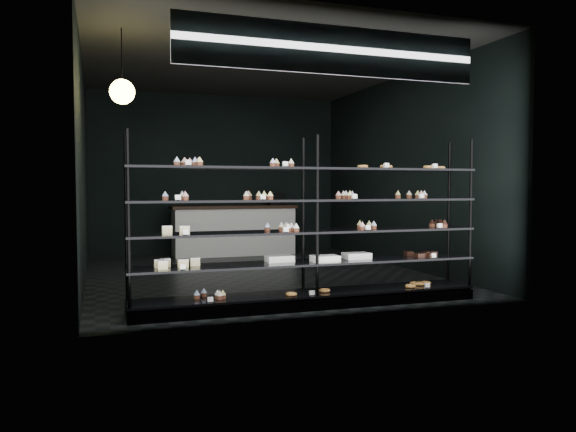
{
  "coord_description": "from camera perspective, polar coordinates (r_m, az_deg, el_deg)",
  "views": [
    {
      "loc": [
        -2.31,
        -8.3,
        1.35
      ],
      "look_at": [
        -0.14,
        -1.9,
        1.0
      ],
      "focal_mm": 35.0,
      "sensor_mm": 36.0,
      "label": 1
    }
  ],
  "objects": [
    {
      "name": "display_shelf",
      "position": [
        6.3,
        2.03,
        -3.58
      ],
      "size": [
        4.0,
        0.5,
        1.91
      ],
      "color": "black",
      "rests_on": "room"
    },
    {
      "name": "room",
      "position": [
        8.62,
        -3.17,
        4.65
      ],
      "size": [
        5.01,
        6.01,
        3.2
      ],
      "color": "black",
      "rests_on": "ground"
    },
    {
      "name": "service_counter",
      "position": [
        11.13,
        -5.45,
        -1.38
      ],
      "size": [
        2.46,
        0.65,
        1.23
      ],
      "color": "white",
      "rests_on": "room"
    },
    {
      "name": "signage",
      "position": [
        6.02,
        4.62,
        16.44
      ],
      "size": [
        3.3,
        0.05,
        0.5
      ],
      "color": "#0E1F46",
      "rests_on": "room"
    },
    {
      "name": "pendant_lamp",
      "position": [
        6.92,
        -16.49,
        12.02
      ],
      "size": [
        0.29,
        0.29,
        0.87
      ],
      "color": "black",
      "rests_on": "room"
    }
  ]
}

